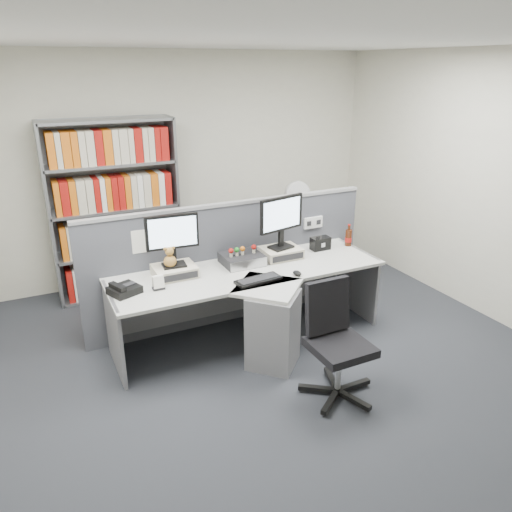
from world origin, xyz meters
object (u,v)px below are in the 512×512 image
desk_phone (124,290)px  speaker (320,243)px  mouse (297,273)px  desk_fan (297,197)px  cola_bottle (348,238)px  shelving_unit (115,212)px  desktop_pc (242,259)px  keyboard (258,280)px  desk (259,305)px  desk_calendar (158,284)px  monitor_left (172,236)px  filing_cabinet (295,249)px  office_chair (335,338)px  monitor_right (281,218)px

desk_phone → speaker: bearing=5.4°
mouse → desk_fan: bearing=60.3°
cola_bottle → desk_phone: bearing=-176.0°
speaker → mouse: bearing=-138.9°
mouse → shelving_unit: size_ratio=0.05×
desktop_pc → keyboard: bearing=-95.0°
desktop_pc → desk_fan: desk_fan is taller
keyboard → cola_bottle: 1.35m
desk → desk_fan: desk_fan is taller
desk_calendar → mouse: bearing=-11.6°
monitor_left → filing_cabinet: bearing=28.6°
office_chair → cola_bottle: bearing=51.4°
desktop_pc → shelving_unit: (-0.91, 1.46, 0.21)m
monitor_right → desk_phone: 1.65m
desk → keyboard: 0.28m
desktop_pc → office_chair: (0.25, -1.26, -0.27)m
monitor_right → desk_calendar: (-1.31, -0.21, -0.36)m
speaker → cola_bottle: 0.33m
mouse → desk: bearing=166.8°
monitor_right → desk_calendar: bearing=-170.8°
monitor_left → desktop_pc: size_ratio=1.28×
desk_phone → mouse: bearing=-10.9°
desk → mouse: 0.46m
monitor_left → shelving_unit: bearing=99.1°
mouse → desk_fan: 1.73m
desk_calendar → shelving_unit: bearing=90.8°
monitor_left → desk_calendar: size_ratio=3.87×
desk_fan → monitor_right: bearing=-127.1°
desk → desk_calendar: desk_calendar is taller
monitor_left → desk: bearing=-29.9°
speaker → desk_fan: 1.06m
shelving_unit → monitor_left: bearing=-80.9°
speaker → cola_bottle: (0.33, -0.03, 0.02)m
monitor_right → cola_bottle: monitor_right is taller
mouse → office_chair: office_chair is taller
keyboard → desk_fan: 1.92m
mouse → desk_calendar: bearing=168.4°
monitor_right → speaker: (0.48, 0.02, -0.35)m
shelving_unit → office_chair: bearing=-66.9°
desktop_pc → cola_bottle: size_ratio=1.60×
mouse → filing_cabinet: bearing=60.3°
monitor_left → desktop_pc: (0.68, 0.01, -0.34)m
desk_phone → filing_cabinet: bearing=26.7°
desk → desk_calendar: size_ratio=20.82×
monitor_left → monitor_right: bearing=0.0°
desktop_pc → desk_calendar: bearing=-166.0°
desk → filing_cabinet: 1.85m
desk_calendar → keyboard: bearing=-14.6°
monitor_left → speaker: size_ratio=2.42×
monitor_left → filing_cabinet: (1.87, 1.02, -0.76)m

